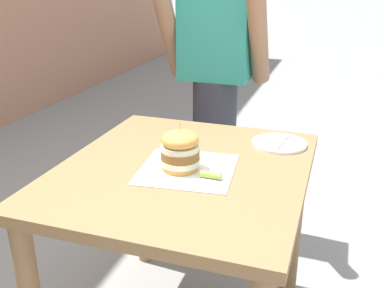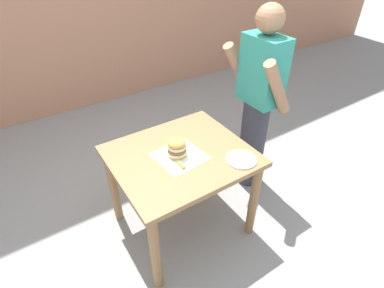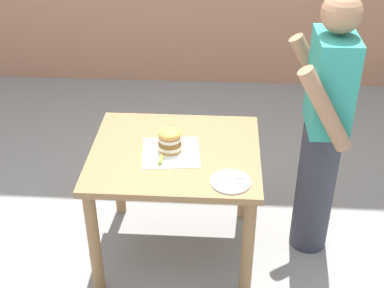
{
  "view_description": "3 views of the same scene",
  "coord_description": "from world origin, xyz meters",
  "views": [
    {
      "loc": [
        0.5,
        -1.39,
        1.44
      ],
      "look_at": [
        0.0,
        0.1,
        0.83
      ],
      "focal_mm": 42.0,
      "sensor_mm": 36.0,
      "label": 1
    },
    {
      "loc": [
        1.49,
        -0.87,
        2.12
      ],
      "look_at": [
        0.0,
        0.1,
        0.83
      ],
      "focal_mm": 28.0,
      "sensor_mm": 36.0,
      "label": 2
    },
    {
      "loc": [
        2.62,
        0.26,
        2.47
      ],
      "look_at": [
        0.0,
        0.1,
        0.83
      ],
      "focal_mm": 50.0,
      "sensor_mm": 36.0,
      "label": 3
    }
  ],
  "objects": [
    {
      "name": "ground_plane",
      "position": [
        0.0,
        0.0,
        0.0
      ],
      "size": [
        80.0,
        80.0,
        0.0
      ],
      "primitive_type": "plane",
      "color": "gray"
    },
    {
      "name": "patio_table",
      "position": [
        0.0,
        0.0,
        0.64
      ],
      "size": [
        0.87,
        0.99,
        0.78
      ],
      "color": "olive",
      "rests_on": "ground"
    },
    {
      "name": "serving_paper",
      "position": [
        0.02,
        -0.02,
        0.78
      ],
      "size": [
        0.36,
        0.36,
        0.0
      ],
      "primitive_type": "cube",
      "rotation": [
        0.0,
        0.0,
        0.11
      ],
      "color": "white",
      "rests_on": "patio_table"
    },
    {
      "name": "sandwich",
      "position": [
        -0.0,
        -0.03,
        0.85
      ],
      "size": [
        0.14,
        0.14,
        0.18
      ],
      "color": "gold",
      "rests_on": "serving_paper"
    },
    {
      "name": "pickle_spear",
      "position": [
        0.13,
        -0.07,
        0.79
      ],
      "size": [
        0.07,
        0.03,
        0.02
      ],
      "primitive_type": "cylinder",
      "rotation": [
        0.0,
        1.57,
        3.09
      ],
      "color": "#8EA83D",
      "rests_on": "serving_paper"
    },
    {
      "name": "side_plate_with_forks",
      "position": [
        0.3,
        0.33,
        0.79
      ],
      "size": [
        0.22,
        0.22,
        0.02
      ],
      "color": "white",
      "rests_on": "patio_table"
    },
    {
      "name": "diner_across_table",
      "position": [
        -0.13,
        0.87,
        0.88
      ],
      "size": [
        0.55,
        0.35,
        1.69
      ],
      "color": "#33333D",
      "rests_on": "ground"
    }
  ]
}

